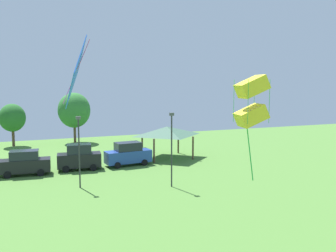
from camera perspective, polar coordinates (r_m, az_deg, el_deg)
The scene contains 10 objects.
kite_flying_3 at distance 16.85m, azimuth 13.21°, elevation 3.88°, with size 1.61×1.48×4.97m.
kite_flying_6 at distance 14.13m, azimuth -14.53°, elevation 8.36°, with size 1.02×2.90×2.82m.
parked_car_second_from_left at distance 35.38m, azimuth -22.00°, elevation -5.52°, with size 4.63×2.23×2.31m.
parked_car_third_from_left at distance 35.98m, azimuth -14.06°, elevation -4.88°, with size 4.31×2.33×2.54m.
parked_car_rightmost_in_row at distance 37.02m, azimuth -6.42°, elevation -4.49°, with size 4.82×2.24×2.42m.
park_pavilion at distance 40.31m, azimuth -0.17°, elevation -0.82°, with size 5.97×5.23×3.60m.
light_post_0 at distance 28.72m, azimuth 0.58°, elevation -3.10°, with size 0.36×0.20×6.07m.
light_post_1 at distance 29.32m, azimuth -14.08°, elevation -3.37°, with size 0.36×0.20×5.80m.
treeline_tree_2 at distance 52.35m, azimuth -23.70°, elevation 1.20°, with size 3.43×3.43×5.78m.
treeline_tree_3 at distance 52.82m, azimuth -14.82°, elevation 2.45°, with size 4.57×4.57×7.20m.
Camera 1 is at (-5.12, 3.23, 8.24)m, focal length 38.00 mm.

